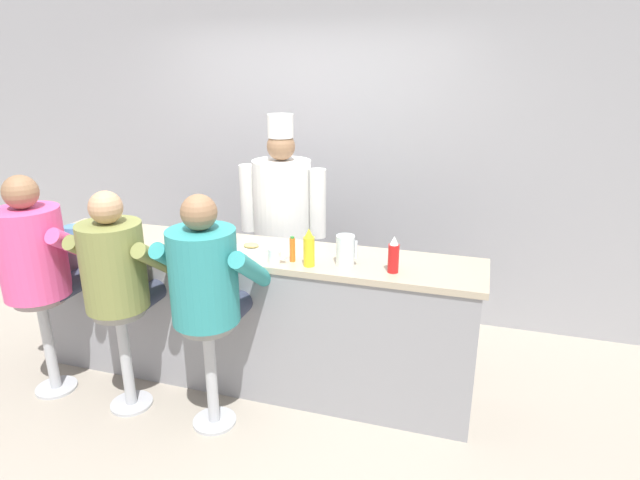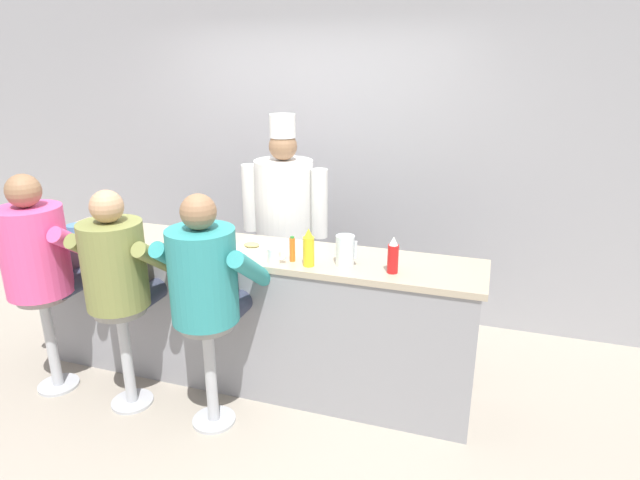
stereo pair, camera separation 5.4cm
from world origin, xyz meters
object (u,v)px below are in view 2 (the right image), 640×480
at_px(ketchup_bottle_red, 393,256).
at_px(breakfast_plate, 252,247).
at_px(diner_seated_pink, 40,256).
at_px(cook_in_whites_near, 285,219).
at_px(cereal_bowl, 77,229).
at_px(diner_seated_olive, 119,271).
at_px(water_pitcher_clear, 345,250).
at_px(coffee_mug_white, 275,255).
at_px(hot_sauce_bottle_orange, 292,249).
at_px(diner_seated_teal, 207,281).
at_px(mustard_bottle_yellow, 309,249).

xyz_separation_m(ketchup_bottle_red, breakfast_plate, (-0.95, 0.11, -0.09)).
height_order(diner_seated_pink, cook_in_whites_near, cook_in_whites_near).
relative_size(cereal_bowl, diner_seated_olive, 0.10).
height_order(ketchup_bottle_red, water_pitcher_clear, ketchup_bottle_red).
height_order(water_pitcher_clear, diner_seated_olive, diner_seated_olive).
height_order(coffee_mug_white, diner_seated_pink, diner_seated_pink).
bearing_deg(coffee_mug_white, cook_in_whites_near, 108.13).
distance_m(hot_sauce_bottle_orange, cereal_bowl, 1.68).
distance_m(cereal_bowl, coffee_mug_white, 1.58).
height_order(breakfast_plate, coffee_mug_white, coffee_mug_white).
bearing_deg(breakfast_plate, diner_seated_teal, -96.84).
height_order(cereal_bowl, diner_seated_teal, diner_seated_teal).
relative_size(ketchup_bottle_red, diner_seated_olive, 0.15).
height_order(ketchup_bottle_red, coffee_mug_white, ketchup_bottle_red).
bearing_deg(cook_in_whites_near, ketchup_bottle_red, -39.06).
bearing_deg(hot_sauce_bottle_orange, breakfast_plate, 160.35).
xyz_separation_m(water_pitcher_clear, diner_seated_olive, (-1.32, -0.42, -0.14)).
height_order(ketchup_bottle_red, cook_in_whites_near, cook_in_whites_near).
bearing_deg(cereal_bowl, diner_seated_pink, -80.84).
height_order(water_pitcher_clear, diner_seated_teal, diner_seated_teal).
bearing_deg(water_pitcher_clear, diner_seated_olive, -162.26).
relative_size(diner_seated_teal, cook_in_whites_near, 0.83).
height_order(hot_sauce_bottle_orange, water_pitcher_clear, water_pitcher_clear).
relative_size(breakfast_plate, coffee_mug_white, 1.97).
height_order(cereal_bowl, coffee_mug_white, coffee_mug_white).
xyz_separation_m(coffee_mug_white, diner_seated_pink, (-1.51, -0.32, -0.07)).
relative_size(mustard_bottle_yellow, diner_seated_pink, 0.16).
xyz_separation_m(cereal_bowl, diner_seated_teal, (1.29, -0.42, -0.06)).
distance_m(cereal_bowl, diner_seated_olive, 0.80).
height_order(mustard_bottle_yellow, diner_seated_pink, diner_seated_pink).
bearing_deg(coffee_mug_white, cereal_bowl, 176.40).
distance_m(ketchup_bottle_red, cereal_bowl, 2.30).
height_order(cereal_bowl, diner_seated_pink, diner_seated_pink).
xyz_separation_m(hot_sauce_bottle_orange, diner_seated_pink, (-1.61, -0.37, -0.10)).
bearing_deg(diner_seated_olive, cereal_bowl, 148.04).
xyz_separation_m(hot_sauce_bottle_orange, diner_seated_teal, (-0.39, -0.37, -0.11)).
xyz_separation_m(cereal_bowl, diner_seated_pink, (0.07, -0.42, -0.05)).
bearing_deg(ketchup_bottle_red, cook_in_whites_near, 140.94).
distance_m(mustard_bottle_yellow, diner_seated_olive, 1.18).
height_order(mustard_bottle_yellow, water_pitcher_clear, mustard_bottle_yellow).
relative_size(breakfast_plate, diner_seated_teal, 0.16).
xyz_separation_m(hot_sauce_bottle_orange, cook_in_whites_near, (-0.38, 0.82, -0.08)).
distance_m(diner_seated_olive, diner_seated_teal, 0.61).
bearing_deg(hot_sauce_bottle_orange, water_pitcher_clear, 8.53).
height_order(mustard_bottle_yellow, diner_seated_teal, diner_seated_teal).
height_order(cereal_bowl, cook_in_whites_near, cook_in_whites_near).
bearing_deg(cereal_bowl, breakfast_plate, 3.03).
xyz_separation_m(diner_seated_olive, diner_seated_teal, (0.61, 0.00, 0.01)).
bearing_deg(ketchup_bottle_red, diner_seated_pink, -170.34).
relative_size(mustard_bottle_yellow, cook_in_whites_near, 0.13).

